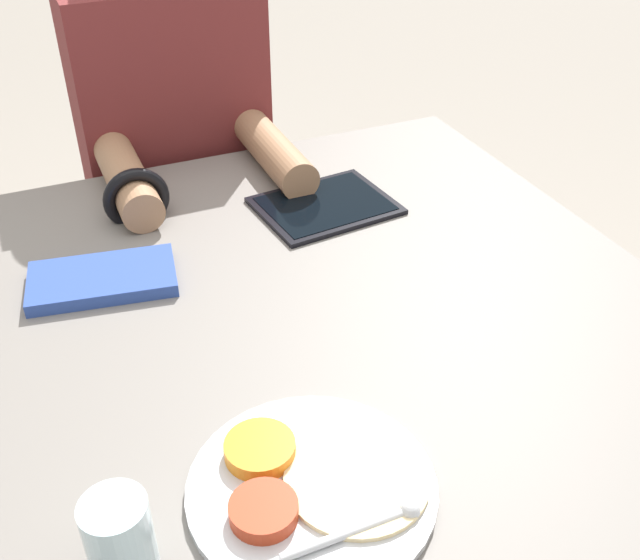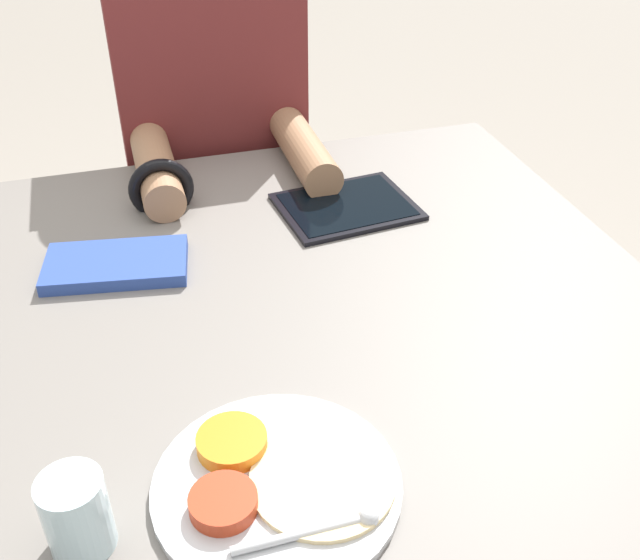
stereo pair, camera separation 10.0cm
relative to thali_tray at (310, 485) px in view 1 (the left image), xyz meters
name	(u,v)px [view 1 (the left image)]	position (x,y,z in m)	size (l,w,h in m)	color
dining_table	(278,504)	(0.06, 0.28, -0.39)	(1.15, 1.07, 0.75)	slate
thali_tray	(310,485)	(0.00, 0.00, 0.00)	(0.26, 0.26, 0.03)	#B7BABF
red_notebook	(103,280)	(-0.13, 0.47, 0.00)	(0.23, 0.15, 0.02)	silver
tablet_device	(325,206)	(0.26, 0.54, 0.00)	(0.24, 0.20, 0.01)	black
person_diner	(182,205)	(0.09, 0.93, -0.17)	(0.37, 0.47, 1.24)	black
drinking_glass	(119,537)	(-0.20, -0.01, 0.04)	(0.06, 0.06, 0.09)	silver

